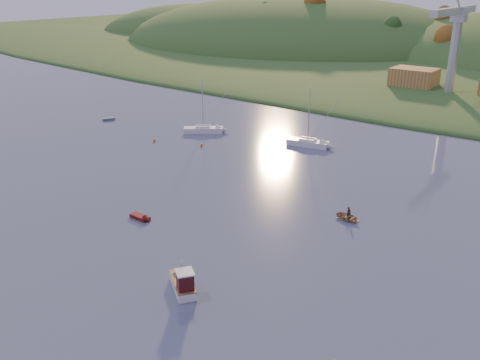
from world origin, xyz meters
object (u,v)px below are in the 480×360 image
Objects in this scene: grey_dinghy at (111,119)px; sailboat_near at (203,129)px; sailboat_far at (308,142)px; red_tender at (143,218)px; fishing_boat at (182,280)px; canoe at (348,217)px.

sailboat_near is at bearing -46.30° from grey_dinghy.
sailboat_far reaches higher than grey_dinghy.
sailboat_far is at bearing 91.39° from red_tender.
sailboat_far is at bearing -25.41° from sailboat_near.
fishing_boat is 0.54× the size of sailboat_near.
sailboat_near reaches higher than canoe.
sailboat_near is 3.21× the size of red_tender.
canoe is 66.24m from grey_dinghy.
red_tender is 1.12× the size of grey_dinghy.
red_tender is (-0.09, -40.56, -0.47)m from sailboat_far.
canoe is at bearing 39.10° from red_tender.
sailboat_near is at bearing 122.09° from red_tender.
sailboat_near is 23.12m from grey_dinghy.
sailboat_far is (-14.74, 49.13, -0.11)m from fishing_boat.
fishing_boat is 51.29m from sailboat_far.
sailboat_near is at bearing -177.17° from sailboat_far.
fishing_boat is 1.71× the size of canoe.
fishing_boat is 1.94× the size of grey_dinghy.
canoe is (20.63, -24.61, -0.36)m from sailboat_far.
grey_dinghy is (-58.58, 39.75, -0.60)m from fishing_boat.
canoe is 1.02× the size of red_tender.
sailboat_far reaches higher than red_tender.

